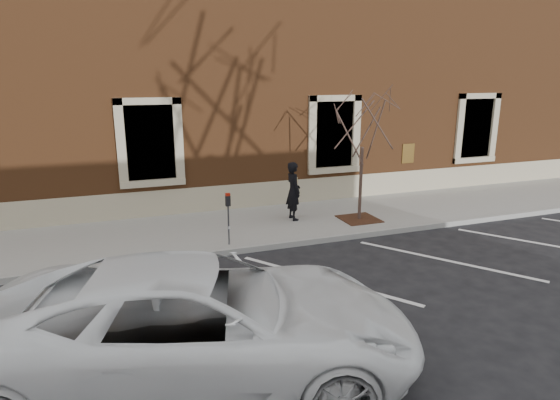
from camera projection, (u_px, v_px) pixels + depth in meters
name	position (u px, v px, depth m)	size (l,w,h in m)	color
ground	(288.00, 246.00, 12.15)	(120.00, 120.00, 0.00)	#28282B
sidewalk_near	(267.00, 224.00, 13.72)	(40.00, 3.50, 0.15)	#9C9B93
curb_near	(289.00, 244.00, 12.08)	(40.00, 0.12, 0.15)	#9E9E99
parking_stripes	(324.00, 279.00, 10.15)	(28.00, 4.40, 0.01)	silver
building_civic	(217.00, 85.00, 18.17)	(40.00, 8.62, 8.00)	brown
man	(293.00, 191.00, 13.76)	(0.63, 0.41, 1.73)	black
parking_meter	(228.00, 209.00, 11.63)	(0.12, 0.09, 1.33)	#595B60
tree_grate	(359.00, 219.00, 13.96)	(1.09, 1.09, 0.03)	#472616
sapling	(363.00, 126.00, 13.27)	(2.37, 2.37, 3.95)	#4A342D
white_truck	(200.00, 322.00, 6.67)	(2.88, 6.25, 1.74)	white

